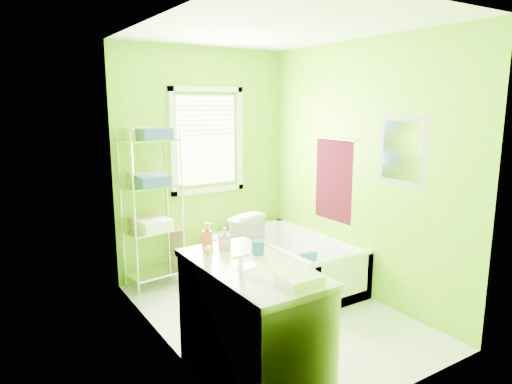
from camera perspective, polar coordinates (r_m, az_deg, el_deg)
ground at (r=4.51m, az=2.13°, el=-14.96°), size 2.90×2.90×0.00m
room_envelope at (r=4.07m, az=2.29°, el=4.98°), size 2.14×2.94×2.62m
window at (r=5.32m, az=-6.12°, el=7.10°), size 0.92×0.05×1.22m
door at (r=2.83m, az=-3.59°, el=-9.22°), size 0.09×0.80×2.00m
right_wall_decor at (r=4.75m, az=12.72°, el=2.85°), size 0.04×1.48×1.17m
bathtub at (r=5.20m, az=4.97°, el=-9.35°), size 0.76×1.63×0.53m
toilet at (r=5.30m, az=-3.48°, el=-6.39°), size 0.62×0.85×0.78m
vanity at (r=3.31m, az=-0.57°, el=-16.01°), size 0.61×1.19×1.12m
wire_shelf_unit at (r=4.94m, az=-12.90°, el=0.06°), size 0.61×0.49×1.73m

